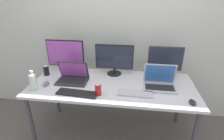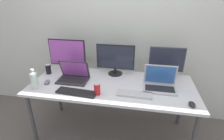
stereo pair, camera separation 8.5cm
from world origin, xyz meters
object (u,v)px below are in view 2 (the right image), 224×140
Objects in this scene: soda_can_near_keyboard at (97,89)px; soda_can_by_laptop at (48,69)px; monitor_center at (115,59)px; keyboard_main at (76,92)px; mouse_by_laptop at (47,82)px; water_bottle at (34,79)px; mouse_by_keyboard at (192,104)px; laptop_secondary at (160,83)px; monitor_right at (166,62)px; keyboard_aux at (134,94)px; monitor_left at (67,54)px; work_desk at (112,88)px; laptop_silver at (74,76)px.

soda_can_by_laptop is (-0.76, 0.38, 0.00)m from soda_can_near_keyboard.
keyboard_main is at bearing -121.26° from monitor_center.
water_bottle is at bearing -130.02° from mouse_by_laptop.
mouse_by_keyboard and mouse_by_laptop have the same top height.
laptop_secondary is at bearing -3.34° from mouse_by_laptop.
soda_can_near_keyboard is (-0.73, -0.53, -0.15)m from monitor_right.
laptop_secondary is 0.97× the size of keyboard_aux.
monitor_right is at bearing 73.86° from laptop_secondary.
mouse_by_keyboard is (0.28, -0.30, -0.04)m from laptop_secondary.
monitor_left is 1.17× the size of monitor_right.
laptop_secondary reaches higher than keyboard_aux.
laptop_secondary reaches higher than work_desk.
soda_can_by_laptop is (-1.41, 0.12, 0.00)m from laptop_secondary.
monitor_left reaches higher than keyboard_aux.
water_bottle is (-1.65, 0.04, 0.09)m from mouse_by_keyboard.
monitor_center is 1.16× the size of monitor_right.
mouse_by_keyboard is at bearing -34.19° from monitor_center.
monitor_right reaches higher than work_desk.
mouse_by_laptop is at bearing -106.42° from monitor_left.
water_bottle is (-1.37, -0.25, 0.05)m from laptop_secondary.
mouse_by_keyboard is 0.75× the size of soda_can_near_keyboard.
water_bottle is at bearing -160.14° from monitor_right.
monitor_left is 1.38× the size of laptop_secondary.
soda_can_by_laptop reaches higher than mouse_by_laptop.
monitor_right is at bearing 19.86° from water_bottle.
water_bottle reaches higher than mouse_by_keyboard.
soda_can_by_laptop is at bearing 161.86° from mouse_by_keyboard.
laptop_silver reaches higher than soda_can_near_keyboard.
soda_can_by_laptop is at bearing 175.12° from laptop_secondary.
work_desk is at bearing -88.38° from monitor_center.
laptop_silver is at bearing 16.76° from mouse_by_laptop.
monitor_left is (-0.64, 0.26, 0.30)m from work_desk.
mouse_by_keyboard is at bearing -20.47° from monitor_left.
monitor_right reaches higher than laptop_secondary.
monitor_center is at bearing 78.78° from soda_can_near_keyboard.
monitor_center is at bearing 63.20° from keyboard_main.
monitor_left reaches higher than laptop_silver.
monitor_right is 1.44m from mouse_by_laptop.
monitor_center is (-0.01, 0.28, 0.27)m from work_desk.
keyboard_main and keyboard_aux have the same top height.
soda_can_near_keyboard is (-0.11, -0.25, 0.12)m from work_desk.
keyboard_aux is 3.57× the size of mouse_by_laptop.
soda_can_near_keyboard is 0.85m from soda_can_by_laptop.
laptop_secondary reaches higher than laptop_silver.
soda_can_by_laptop is (-0.23, -0.13, -0.18)m from monitor_left.
monitor_center is 2.08× the size of water_bottle.
water_bottle reaches higher than keyboard_aux.
keyboard_aux is 1.03m from mouse_by_laptop.
keyboard_aux is at bearing -126.23° from monitor_right.
water_bottle is 1.84× the size of soda_can_near_keyboard.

